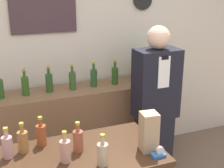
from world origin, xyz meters
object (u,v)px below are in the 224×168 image
Objects in this scene: shopkeeper at (155,110)px; tape_dispenser at (159,153)px; potted_plant at (153,61)px; paper_bag at (149,132)px.

shopkeeper is 18.38× the size of tape_dispenser.
potted_plant is 1.61m from tape_dispenser.
potted_plant is 1.52m from paper_bag.
potted_plant is at bearing 60.22° from paper_bag.
potted_plant is at bearing 64.32° from shopkeeper.
potted_plant is 4.37× the size of tape_dispenser.
potted_plant reaches higher than paper_bag.
paper_bag is at bearing -119.78° from potted_plant.
shopkeeper reaches higher than tape_dispenser.
tape_dispenser is (-0.47, -0.89, 0.13)m from shopkeeper.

